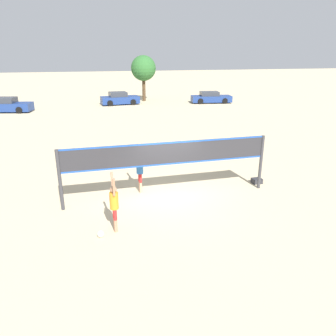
{
  "coord_description": "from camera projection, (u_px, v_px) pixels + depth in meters",
  "views": [
    {
      "loc": [
        -3.09,
        -11.66,
        5.51
      ],
      "look_at": [
        0.0,
        0.0,
        1.28
      ],
      "focal_mm": 35.0,
      "sensor_mm": 36.0,
      "label": 1
    }
  ],
  "objects": [
    {
      "name": "ground_plane",
      "position": [
        168.0,
        198.0,
        13.21
      ],
      "size": [
        200.0,
        200.0,
        0.0
      ],
      "primitive_type": "plane",
      "color": "beige"
    },
    {
      "name": "volleyball_net",
      "position": [
        168.0,
        159.0,
        12.66
      ],
      "size": [
        8.24,
        0.13,
        2.32
      ],
      "color": "#38383D",
      "rests_on": "ground_plane"
    },
    {
      "name": "player_spiker",
      "position": [
        114.0,
        202.0,
        10.45
      ],
      "size": [
        0.28,
        0.68,
        1.95
      ],
      "rotation": [
        0.0,
        0.0,
        1.57
      ],
      "color": "tan",
      "rests_on": "ground_plane"
    },
    {
      "name": "player_blocker",
      "position": [
        140.0,
        168.0,
        13.45
      ],
      "size": [
        0.28,
        0.69,
        2.02
      ],
      "rotation": [
        0.0,
        0.0,
        -1.57
      ],
      "color": "tan",
      "rests_on": "ground_plane"
    },
    {
      "name": "volleyball",
      "position": [
        101.0,
        234.0,
        10.35
      ],
      "size": [
        0.22,
        0.22,
        0.22
      ],
      "color": "silver",
      "rests_on": "ground_plane"
    },
    {
      "name": "gear_bag",
      "position": [
        257.0,
        181.0,
        14.69
      ],
      "size": [
        0.43,
        0.35,
        0.22
      ],
      "color": "#2D2D33",
      "rests_on": "ground_plane"
    },
    {
      "name": "parked_car_near",
      "position": [
        7.0,
        106.0,
        32.27
      ],
      "size": [
        4.87,
        2.72,
        1.44
      ],
      "rotation": [
        0.0,
        0.0,
        -0.22
      ],
      "color": "navy",
      "rests_on": "ground_plane"
    },
    {
      "name": "parked_car_mid",
      "position": [
        211.0,
        98.0,
        38.36
      ],
      "size": [
        4.85,
        2.56,
        1.3
      ],
      "rotation": [
        0.0,
        0.0,
        -0.17
      ],
      "color": "navy",
      "rests_on": "ground_plane"
    },
    {
      "name": "parked_car_far",
      "position": [
        120.0,
        99.0,
        37.12
      ],
      "size": [
        4.37,
        2.25,
        1.4
      ],
      "rotation": [
        0.0,
        0.0,
        0.08
      ],
      "color": "navy",
      "rests_on": "ground_plane"
    },
    {
      "name": "tree_left_cluster",
      "position": [
        143.0,
        68.0,
        38.91
      ],
      "size": [
        2.96,
        2.96,
        5.33
      ],
      "color": "#4C3823",
      "rests_on": "ground_plane"
    }
  ]
}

